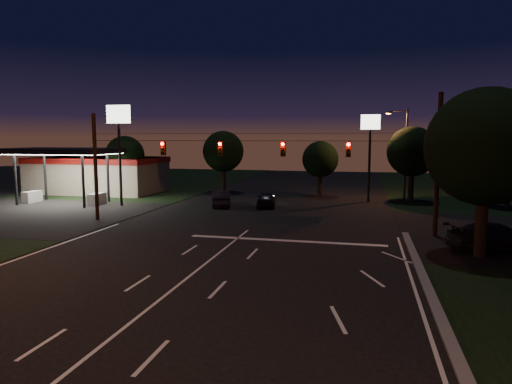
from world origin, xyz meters
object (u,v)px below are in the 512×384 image
(utility_pole_right, at_px, (434,236))
(tree_right_near, at_px, (485,148))
(car_oncoming_a, at_px, (266,199))
(car_cross, at_px, (497,237))
(car_oncoming_b, at_px, (221,198))

(utility_pole_right, bearing_deg, tree_right_near, -72.47)
(car_oncoming_a, distance_m, car_cross, 20.33)
(car_oncoming_a, relative_size, car_oncoming_b, 0.91)
(car_oncoming_b, distance_m, car_cross, 23.40)
(tree_right_near, relative_size, car_cross, 1.65)
(car_oncoming_a, xyz_separation_m, car_oncoming_b, (-4.14, -0.52, 0.04))
(car_oncoming_b, bearing_deg, tree_right_near, 124.07)
(utility_pole_right, bearing_deg, car_oncoming_b, 152.21)
(utility_pole_right, distance_m, tree_right_near, 7.61)
(car_oncoming_a, xyz_separation_m, car_cross, (15.74, -12.86, 0.08))
(tree_right_near, height_order, car_cross, tree_right_near)
(utility_pole_right, bearing_deg, car_cross, -50.43)
(utility_pole_right, relative_size, car_cross, 1.69)
(car_cross, bearing_deg, car_oncoming_a, 32.40)
(utility_pole_right, distance_m, car_oncoming_b, 19.39)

